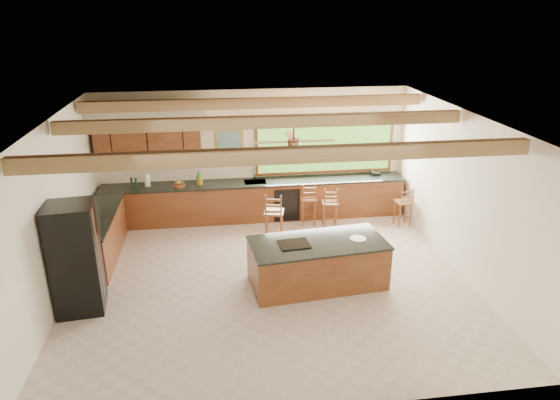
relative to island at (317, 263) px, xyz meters
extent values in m
plane|color=beige|center=(-0.83, 0.24, -0.42)|extent=(7.20, 7.20, 0.00)
cube|color=white|center=(-0.83, 3.49, 1.08)|extent=(7.20, 0.04, 3.00)
cube|color=white|center=(-0.83, -3.01, 1.08)|extent=(7.20, 0.04, 3.00)
cube|color=white|center=(-4.43, 0.24, 1.08)|extent=(0.04, 6.50, 3.00)
cube|color=white|center=(2.77, 0.24, 1.08)|extent=(0.04, 6.50, 3.00)
cube|color=#96704B|center=(-0.83, 0.24, 2.58)|extent=(7.20, 6.50, 0.04)
cube|color=#A58152|center=(-0.83, -1.36, 2.44)|extent=(7.10, 0.15, 0.22)
cube|color=#A58152|center=(-0.83, 0.74, 2.44)|extent=(7.10, 0.15, 0.22)
cube|color=#A58152|center=(-0.83, 2.54, 2.44)|extent=(7.10, 0.15, 0.22)
cube|color=brown|center=(-3.18, 3.30, 1.48)|extent=(2.30, 0.35, 0.70)
cube|color=beige|center=(-3.18, 3.23, 2.08)|extent=(2.60, 0.50, 0.48)
cylinder|color=#FFEABF|center=(-3.88, 3.23, 1.85)|extent=(0.10, 0.10, 0.01)
cylinder|color=#FFEABF|center=(-2.48, 3.23, 1.85)|extent=(0.10, 0.10, 0.01)
cube|color=#73A93C|center=(0.87, 3.46, 1.25)|extent=(3.20, 0.04, 1.30)
cube|color=#AF8B35|center=(-1.38, 3.46, 1.43)|extent=(0.64, 0.03, 0.54)
cube|color=#3D6F5D|center=(-1.38, 3.44, 1.43)|extent=(0.54, 0.01, 0.44)
cube|color=brown|center=(-0.83, 3.15, 0.02)|extent=(7.00, 0.65, 0.88)
cube|color=black|center=(-0.83, 3.15, 0.48)|extent=(7.04, 0.69, 0.04)
cube|color=brown|center=(-4.09, 1.59, 0.02)|extent=(0.65, 2.35, 0.88)
cube|color=black|center=(-4.09, 1.59, 0.48)|extent=(0.69, 2.39, 0.04)
cube|color=black|center=(-0.13, 2.82, 0.00)|extent=(0.60, 0.02, 0.78)
cube|color=silver|center=(-0.83, 3.15, 0.48)|extent=(0.50, 0.38, 0.03)
cylinder|color=silver|center=(-0.83, 3.35, 0.65)|extent=(0.03, 0.03, 0.30)
cylinder|color=silver|center=(-0.83, 3.25, 0.78)|extent=(0.03, 0.20, 0.03)
cylinder|color=white|center=(-3.27, 3.16, 0.65)|extent=(0.12, 0.12, 0.30)
cylinder|color=#193F1C|center=(-3.52, 3.15, 0.60)|extent=(0.06, 0.06, 0.20)
cylinder|color=#193F1C|center=(-3.64, 3.28, 0.59)|extent=(0.05, 0.05, 0.18)
cube|color=black|center=(2.08, 3.24, 0.55)|extent=(0.25, 0.22, 0.10)
cube|color=brown|center=(0.00, 0.00, -0.02)|extent=(2.48, 1.34, 0.80)
cube|color=black|center=(0.00, 0.00, 0.40)|extent=(2.52, 1.38, 0.04)
cube|color=black|center=(-0.44, -0.05, 0.43)|extent=(0.57, 0.47, 0.02)
cylinder|color=white|center=(0.74, 0.02, 0.43)|extent=(0.29, 0.29, 0.01)
cube|color=black|center=(-4.05, -0.25, 0.51)|extent=(0.80, 0.78, 1.87)
cube|color=silver|center=(-3.69, -0.25, 0.51)|extent=(0.03, 0.05, 1.72)
cube|color=brown|center=(0.80, 2.43, 0.17)|extent=(0.40, 0.40, 0.04)
cylinder|color=brown|center=(0.66, 2.30, -0.14)|extent=(0.03, 0.03, 0.57)
cylinder|color=brown|center=(0.93, 2.30, -0.14)|extent=(0.03, 0.03, 0.57)
cylinder|color=brown|center=(0.66, 2.57, -0.14)|extent=(0.03, 0.03, 0.57)
cylinder|color=brown|center=(0.93, 2.57, -0.14)|extent=(0.03, 0.03, 0.57)
cube|color=brown|center=(-0.55, 1.84, 0.26)|extent=(0.48, 0.48, 0.04)
cylinder|color=brown|center=(-0.71, 1.68, -0.09)|extent=(0.04, 0.04, 0.66)
cylinder|color=brown|center=(-0.39, 1.68, -0.09)|extent=(0.04, 0.04, 0.66)
cylinder|color=brown|center=(-0.71, 2.00, -0.09)|extent=(0.04, 0.04, 0.66)
cylinder|color=brown|center=(-0.39, 2.00, -0.09)|extent=(0.04, 0.04, 0.66)
cube|color=brown|center=(0.34, 2.69, 0.19)|extent=(0.38, 0.38, 0.04)
cylinder|color=brown|center=(0.20, 2.54, -0.12)|extent=(0.03, 0.03, 0.60)
cylinder|color=brown|center=(0.49, 2.54, -0.12)|extent=(0.03, 0.03, 0.60)
cylinder|color=brown|center=(0.20, 2.83, -0.12)|extent=(0.03, 0.03, 0.60)
cylinder|color=brown|center=(0.49, 2.83, -0.12)|extent=(0.03, 0.03, 0.60)
cube|color=brown|center=(2.47, 2.27, 0.16)|extent=(0.38, 0.38, 0.04)
cylinder|color=brown|center=(2.33, 2.13, -0.14)|extent=(0.03, 0.03, 0.56)
cylinder|color=brown|center=(2.61, 2.13, -0.14)|extent=(0.03, 0.03, 0.56)
cylinder|color=brown|center=(2.33, 2.40, -0.14)|extent=(0.03, 0.03, 0.56)
cylinder|color=brown|center=(2.61, 2.40, -0.14)|extent=(0.03, 0.03, 0.56)
camera|label=1|loc=(-1.75, -7.78, 4.33)|focal=32.00mm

